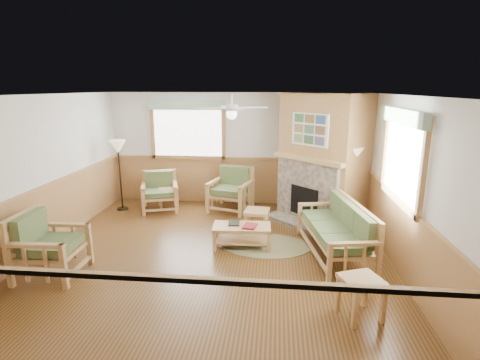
# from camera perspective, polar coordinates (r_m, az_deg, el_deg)

# --- Properties ---
(floor) EXTENTS (6.00, 6.00, 0.01)m
(floor) POSITION_cam_1_polar(r_m,az_deg,el_deg) (6.68, -4.09, -11.04)
(floor) COLOR #563618
(floor) RESTS_ON ground
(ceiling) EXTENTS (6.00, 6.00, 0.01)m
(ceiling) POSITION_cam_1_polar(r_m,az_deg,el_deg) (6.06, -4.55, 12.84)
(ceiling) COLOR white
(ceiling) RESTS_ON floor
(wall_back) EXTENTS (6.00, 0.02, 2.70)m
(wall_back) POSITION_cam_1_polar(r_m,az_deg,el_deg) (9.14, -1.05, 4.74)
(wall_back) COLOR silver
(wall_back) RESTS_ON floor
(wall_front) EXTENTS (6.00, 0.02, 2.70)m
(wall_front) POSITION_cam_1_polar(r_m,az_deg,el_deg) (3.47, -13.05, -11.37)
(wall_front) COLOR silver
(wall_front) RESTS_ON floor
(wall_left) EXTENTS (0.02, 6.00, 2.70)m
(wall_left) POSITION_cam_1_polar(r_m,az_deg,el_deg) (7.37, -27.96, 0.84)
(wall_left) COLOR silver
(wall_left) RESTS_ON floor
(wall_right) EXTENTS (0.02, 6.00, 2.70)m
(wall_right) POSITION_cam_1_polar(r_m,az_deg,el_deg) (6.43, 23.03, -0.33)
(wall_right) COLOR silver
(wall_right) RESTS_ON floor
(wainscot) EXTENTS (6.00, 6.00, 1.10)m
(wainscot) POSITION_cam_1_polar(r_m,az_deg,el_deg) (6.47, -4.18, -6.58)
(wainscot) COLOR #A57543
(wainscot) RESTS_ON floor
(fireplace) EXTENTS (3.11, 3.11, 2.70)m
(fireplace) POSITION_cam_1_polar(r_m,az_deg,el_deg) (8.20, 12.53, 3.34)
(fireplace) COLOR #A57543
(fireplace) RESTS_ON floor
(window_back) EXTENTS (1.90, 0.16, 1.50)m
(window_back) POSITION_cam_1_polar(r_m,az_deg,el_deg) (9.19, -8.10, 12.05)
(window_back) COLOR white
(window_back) RESTS_ON wall_back
(window_right) EXTENTS (0.16, 1.90, 1.50)m
(window_right) POSITION_cam_1_polar(r_m,az_deg,el_deg) (6.07, 24.28, 10.07)
(window_right) COLOR white
(window_right) RESTS_ON wall_right
(ceiling_fan) EXTENTS (1.59, 1.59, 0.36)m
(ceiling_fan) POSITION_cam_1_polar(r_m,az_deg,el_deg) (6.31, -1.30, 12.56)
(ceiling_fan) COLOR white
(ceiling_fan) RESTS_ON ceiling
(sofa) EXTENTS (2.09, 1.14, 0.91)m
(sofa) POSITION_cam_1_polar(r_m,az_deg,el_deg) (6.64, 14.15, -7.31)
(sofa) COLOR tan
(sofa) RESTS_ON floor
(armchair_back_left) EXTENTS (0.99, 0.99, 0.89)m
(armchair_back_left) POSITION_cam_1_polar(r_m,az_deg,el_deg) (8.93, -12.15, -1.75)
(armchair_back_left) COLOR tan
(armchair_back_left) RESTS_ON floor
(armchair_back_right) EXTENTS (1.09, 1.09, 0.99)m
(armchair_back_right) POSITION_cam_1_polar(r_m,az_deg,el_deg) (8.72, -1.47, -1.47)
(armchair_back_right) COLOR tan
(armchair_back_right) RESTS_ON floor
(armchair_left) EXTENTS (0.92, 0.92, 0.99)m
(armchair_left) POSITION_cam_1_polar(r_m,az_deg,el_deg) (6.43, -26.92, -8.76)
(armchair_left) COLOR tan
(armchair_left) RESTS_ON floor
(coffee_table) EXTENTS (1.05, 0.57, 0.41)m
(coffee_table) POSITION_cam_1_polar(r_m,az_deg,el_deg) (6.81, 0.28, -8.57)
(coffee_table) COLOR tan
(coffee_table) RESTS_ON floor
(end_table_chairs) EXTENTS (0.59, 0.58, 0.51)m
(end_table_chairs) POSITION_cam_1_polar(r_m,az_deg,el_deg) (9.11, -10.87, -2.62)
(end_table_chairs) COLOR tan
(end_table_chairs) RESTS_ON floor
(end_table_sofa) EXTENTS (0.61, 0.60, 0.53)m
(end_table_sofa) POSITION_cam_1_polar(r_m,az_deg,el_deg) (5.11, 17.86, -16.69)
(end_table_sofa) COLOR tan
(end_table_sofa) RESTS_ON floor
(footstool) EXTENTS (0.52, 0.52, 0.42)m
(footstool) POSITION_cam_1_polar(r_m,az_deg,el_deg) (7.61, 2.57, -6.07)
(footstool) COLOR tan
(footstool) RESTS_ON floor
(braided_rug) EXTENTS (1.65, 1.65, 0.01)m
(braided_rug) POSITION_cam_1_polar(r_m,az_deg,el_deg) (6.95, 3.93, -9.92)
(braided_rug) COLOR brown
(braided_rug) RESTS_ON floor
(floor_lamp_left) EXTENTS (0.48, 0.48, 1.65)m
(floor_lamp_left) POSITION_cam_1_polar(r_m,az_deg,el_deg) (9.12, -17.80, 0.70)
(floor_lamp_left) COLOR black
(floor_lamp_left) RESTS_ON floor
(floor_lamp_right) EXTENTS (0.41, 0.41, 1.69)m
(floor_lamp_right) POSITION_cam_1_polar(r_m,az_deg,el_deg) (7.77, 16.53, -1.32)
(floor_lamp_right) COLOR black
(floor_lamp_right) RESTS_ON floor
(book_red) EXTENTS (0.27, 0.33, 0.03)m
(book_red) POSITION_cam_1_polar(r_m,az_deg,el_deg) (6.66, 1.53, -6.91)
(book_red) COLOR maroon
(book_red) RESTS_ON coffee_table
(book_dark) EXTENTS (0.22, 0.28, 0.03)m
(book_dark) POSITION_cam_1_polar(r_m,az_deg,el_deg) (6.80, -0.93, -6.50)
(book_dark) COLOR black
(book_dark) RESTS_ON coffee_table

